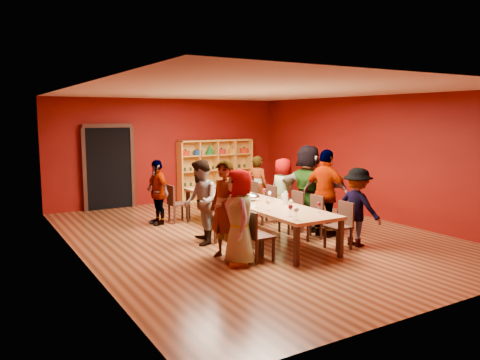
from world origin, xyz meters
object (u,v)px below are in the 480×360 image
person_left_4 (157,192)px  person_right_2 (308,188)px  person_right_1 (326,193)px  chair_person_right_0 (341,223)px  person_right_4 (258,186)px  tasting_table (252,202)px  shelving_unit (215,167)px  chair_person_right_4 (250,197)px  chair_person_left_4 (175,201)px  chair_person_right_1 (313,215)px  chair_person_right_2 (294,209)px  spittoon_bowl (252,197)px  chair_person_left_0 (256,233)px  person_left_0 (240,217)px  wine_bottle (224,185)px  chair_person_left_1 (243,228)px  person_right_3 (283,190)px  person_left_1 (224,210)px  chair_person_right_3 (267,202)px  person_left_2 (200,202)px  person_right_0 (357,207)px  chair_person_left_2 (215,217)px

person_left_4 → person_right_2: (2.64, -2.21, 0.19)m
person_right_1 → chair_person_right_0: bearing=140.5°
person_right_4 → tasting_table: bearing=122.4°
shelving_unit → person_right_4: (-0.25, -2.76, -0.22)m
person_right_1 → chair_person_right_4: bearing=-9.0°
chair_person_left_4 → chair_person_right_1: (1.82, -2.85, 0.00)m
chair_person_right_2 → chair_person_right_4: size_ratio=1.00×
spittoon_bowl → chair_person_right_2: bearing=-11.6°
chair_person_right_0 → chair_person_right_2: same height
chair_person_left_0 → person_left_0: bearing=180.0°
chair_person_left_0 → wine_bottle: bearing=70.7°
chair_person_left_1 → person_right_3: bearing=40.0°
tasting_table → chair_person_left_4: bearing=114.8°
tasting_table → spittoon_bowl: spittoon_bowl is taller
chair_person_right_0 → person_right_2: person_right_2 is taller
person_left_4 → chair_person_right_0: 4.34m
shelving_unit → person_left_4: shelving_unit is taller
chair_person_left_0 → person_left_1: person_left_1 is taller
chair_person_right_0 → person_right_4: person_right_4 is taller
person_right_1 → spittoon_bowl: size_ratio=5.79×
chair_person_left_4 → chair_person_right_3: (1.82, -1.21, 0.00)m
tasting_table → chair_person_left_0: 1.83m
person_right_3 → person_right_4: 0.82m
spittoon_bowl → wine_bottle: 1.58m
person_left_2 → chair_person_right_0: person_left_2 is taller
person_left_1 → person_right_4: bearing=123.3°
person_right_0 → chair_person_right_4: size_ratio=1.71×
person_left_2 → person_right_4: size_ratio=1.09×
chair_person_left_1 → person_right_2: bearing=22.0°
person_left_0 → chair_person_left_2: person_left_0 is taller
person_right_3 → chair_person_left_2: bearing=98.3°
chair_person_right_3 → chair_person_right_4: same height
person_left_1 → chair_person_right_0: bearing=60.4°
person_right_0 → chair_person_right_1: size_ratio=1.71×
tasting_table → person_right_4: 1.94m
person_left_4 → chair_person_left_2: bearing=4.7°
tasting_table → chair_person_left_0: bearing=-120.1°
chair_person_left_2 → chair_person_right_1: (1.82, -0.81, 0.00)m
person_left_1 → wine_bottle: size_ratio=5.47×
tasting_table → chair_person_left_2: size_ratio=5.06×
person_left_2 → chair_person_right_0: (2.15, -1.66, -0.34)m
chair_person_right_4 → person_right_4: bearing=0.0°
person_right_1 → person_left_4: bearing=25.3°
person_left_0 → chair_person_right_0: 2.18m
person_left_2 → chair_person_left_4: person_left_2 is taller
chair_person_right_4 → person_right_0: bearing=-83.1°
person_left_1 → person_right_0: bearing=62.6°
chair_person_left_1 → person_left_4: bearing=98.0°
person_left_0 → chair_person_right_3: size_ratio=1.83×
chair_person_left_2 → person_left_1: bearing=-109.8°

